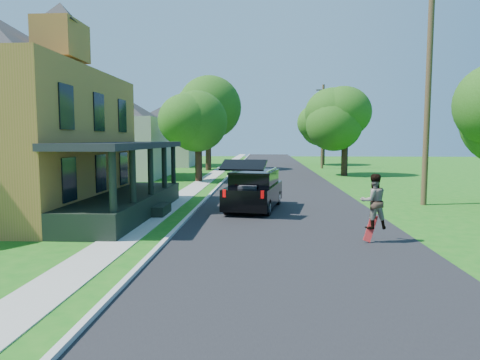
{
  "coord_description": "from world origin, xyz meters",
  "views": [
    {
      "loc": [
        -0.93,
        -12.0,
        3.26
      ],
      "look_at": [
        -1.79,
        3.0,
        1.82
      ],
      "focal_mm": 32.0,
      "sensor_mm": 36.0,
      "label": 1
    }
  ],
  "objects": [
    {
      "name": "tree_right_mid",
      "position": [
        6.16,
        26.63,
        5.37
      ],
      "size": [
        6.86,
        6.55,
        8.23
      ],
      "rotation": [
        0.0,
        0.0,
        0.36
      ],
      "color": "black",
      "rests_on": "ground"
    },
    {
      "name": "ground",
      "position": [
        0.0,
        0.0,
        0.0
      ],
      "size": [
        140.0,
        140.0,
        0.0
      ],
      "primitive_type": "plane",
      "color": "#156213",
      "rests_on": "ground"
    },
    {
      "name": "skateboard",
      "position": [
        2.42,
        1.44,
        0.44
      ],
      "size": [
        0.5,
        0.26,
        0.87
      ],
      "rotation": [
        0.0,
        0.0,
        -0.01
      ],
      "color": "#AC0F0E",
      "rests_on": "ground"
    },
    {
      "name": "tree_left_far",
      "position": [
        -6.86,
        32.73,
        6.69
      ],
      "size": [
        7.41,
        7.23,
        10.34
      ],
      "rotation": [
        0.0,
        0.0,
        0.12
      ],
      "color": "black",
      "rests_on": "ground"
    },
    {
      "name": "utility_pole_far",
      "position": [
        5.5,
        36.05,
        4.76
      ],
      "size": [
        1.62,
        0.29,
        9.23
      ],
      "rotation": [
        0.0,
        0.0,
        0.09
      ],
      "color": "#4A3A22",
      "rests_on": "ground"
    },
    {
      "name": "sidewalk",
      "position": [
        -5.6,
        20.0,
        0.0
      ],
      "size": [
        1.3,
        120.0,
        0.03
      ],
      "primitive_type": "cube",
      "color": "#9B9C94",
      "rests_on": "ground"
    },
    {
      "name": "neighbor_house_far",
      "position": [
        -13.5,
        40.0,
        4.19
      ],
      "size": [
        12.78,
        12.78,
        8.3
      ],
      "color": "#BCB7A7",
      "rests_on": "ground"
    },
    {
      "name": "black_suv",
      "position": [
        -1.4,
        7.64,
        0.92
      ],
      "size": [
        2.75,
        5.43,
        2.42
      ],
      "rotation": [
        0.0,
        0.0,
        -0.17
      ],
      "color": "black",
      "rests_on": "ground"
    },
    {
      "name": "skateboarder",
      "position": [
        2.5,
        1.5,
        1.32
      ],
      "size": [
        0.92,
        0.76,
        1.73
      ],
      "rotation": [
        0.0,
        0.0,
        3.27
      ],
      "color": "black",
      "rests_on": "ground"
    },
    {
      "name": "tree_right_far",
      "position": [
        6.36,
        42.28,
        5.07
      ],
      "size": [
        6.38,
        6.17,
        7.81
      ],
      "rotation": [
        0.0,
        0.0,
        0.33
      ],
      "color": "black",
      "rests_on": "ground"
    },
    {
      "name": "utility_pole_near",
      "position": [
        7.0,
        9.55,
        5.67
      ],
      "size": [
        1.75,
        0.42,
        11.03
      ],
      "rotation": [
        0.0,
        0.0,
        -0.17
      ],
      "color": "#4A3A22",
      "rests_on": "ground"
    },
    {
      "name": "neighbor_house_mid",
      "position": [
        -13.5,
        24.0,
        4.19
      ],
      "size": [
        12.78,
        12.78,
        8.3
      ],
      "color": "#BCB7A7",
      "rests_on": "ground"
    },
    {
      "name": "curb",
      "position": [
        -4.05,
        20.0,
        0.0
      ],
      "size": [
        0.15,
        120.0,
        0.12
      ],
      "primitive_type": "cube",
      "color": "#AEAEA9",
      "rests_on": "ground"
    },
    {
      "name": "front_walk",
      "position": [
        -9.5,
        6.0,
        0.0
      ],
      "size": [
        6.5,
        1.2,
        0.03
      ],
      "primitive_type": "cube",
      "color": "#9B9C94",
      "rests_on": "ground"
    },
    {
      "name": "tree_left_mid",
      "position": [
        -6.02,
        20.75,
        4.56
      ],
      "size": [
        5.76,
        6.0,
        7.05
      ],
      "rotation": [
        0.0,
        0.0,
        -0.39
      ],
      "color": "black",
      "rests_on": "ground"
    },
    {
      "name": "street",
      "position": [
        0.0,
        20.0,
        0.0
      ],
      "size": [
        8.0,
        120.0,
        0.02
      ],
      "primitive_type": "cube",
      "color": "black",
      "rests_on": "ground"
    }
  ]
}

